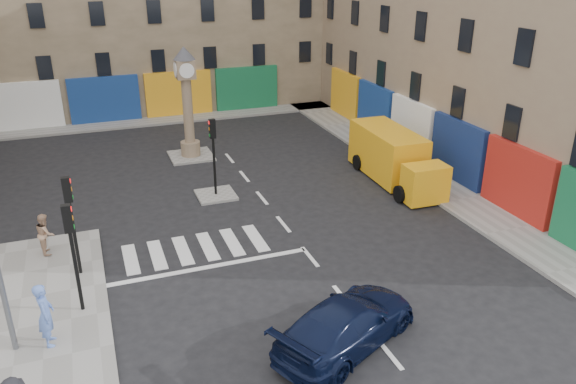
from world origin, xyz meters
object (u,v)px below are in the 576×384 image
traffic_light_left_near (71,241)px  yellow_van (394,157)px  traffic_light_island (213,145)px  pedestrian_blue (46,315)px  clock_pillar (187,96)px  traffic_light_left_far (70,210)px  navy_sedan (347,323)px  pedestrian_tan (45,234)px

traffic_light_left_near → yellow_van: (15.30, 6.69, -1.39)m
traffic_light_island → pedestrian_blue: size_ratio=1.84×
clock_pillar → traffic_light_island: bearing=-90.0°
traffic_light_left_far → pedestrian_blue: (-0.94, -3.89, -1.47)m
yellow_van → traffic_light_left_far: bearing=-162.6°
traffic_light_left_near → navy_sedan: bearing=-31.0°
yellow_van → pedestrian_blue: (-16.23, -8.18, -0.08)m
clock_pillar → yellow_van: (9.00, -7.11, -2.31)m
traffic_light_left_near → clock_pillar: (6.30, 13.80, 0.93)m
traffic_light_left_far → clock_pillar: (6.30, 11.40, 0.93)m
traffic_light_island → yellow_van: traffic_light_island is taller
clock_pillar → traffic_light_left_near: bearing=-114.5°
traffic_light_island → clock_pillar: 6.07m
traffic_light_left_near → yellow_van: 16.75m
pedestrian_tan → clock_pillar: bearing=-44.1°
traffic_light_island → pedestrian_blue: (-7.24, -9.29, -1.44)m
traffic_light_left_far → yellow_van: size_ratio=0.54×
traffic_light_left_far → traffic_light_island: 8.30m
pedestrian_blue → pedestrian_tan: pedestrian_blue is taller
yellow_van → navy_sedan: bearing=-124.0°
pedestrian_tan → traffic_light_left_near: bearing=-171.6°
clock_pillar → yellow_van: 11.70m
traffic_light_island → clock_pillar: clock_pillar is taller
traffic_light_island → navy_sedan: 12.38m
pedestrian_blue → pedestrian_tan: bearing=2.4°
traffic_light_left_near → traffic_light_left_far: (0.00, 2.40, 0.00)m
traffic_light_left_near → traffic_light_island: traffic_light_left_near is taller
traffic_light_left_near → traffic_light_left_far: 2.40m
traffic_light_left_near → traffic_light_island: 10.03m
traffic_light_left_near → traffic_light_island: bearing=51.1°
clock_pillar → pedestrian_blue: (-7.24, -15.29, -2.39)m
navy_sedan → yellow_van: bearing=-62.7°
clock_pillar → yellow_van: bearing=-38.3°
pedestrian_blue → traffic_light_left_near: bearing=-31.5°
traffic_light_island → clock_pillar: (0.00, 6.00, 0.96)m
pedestrian_tan → pedestrian_blue: bearing=176.0°
traffic_light_island → yellow_van: bearing=-7.1°
pedestrian_blue → traffic_light_island: bearing=-37.3°
yellow_van → pedestrian_tan: yellow_van is taller
traffic_light_left_far → traffic_light_island: traffic_light_left_far is taller
pedestrian_blue → pedestrian_tan: size_ratio=1.25×
pedestrian_tan → traffic_light_left_far: bearing=-156.8°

